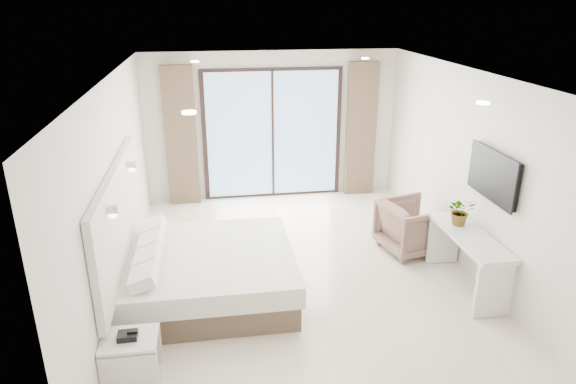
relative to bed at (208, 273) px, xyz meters
name	(u,v)px	position (x,y,z in m)	size (l,w,h in m)	color
ground	(302,275)	(1.26, 0.29, -0.31)	(6.20, 6.20, 0.00)	beige
room_shell	(280,151)	(1.06, 1.00, 1.27)	(4.62, 6.22, 2.72)	silver
bed	(208,273)	(0.00, 0.00, 0.00)	(2.10, 2.00, 0.72)	brown
nightstand	(132,359)	(-0.76, -1.47, -0.06)	(0.54, 0.45, 0.49)	silver
phone	(127,336)	(-0.77, -1.47, 0.22)	(0.19, 0.15, 0.06)	black
console_desk	(468,249)	(3.30, -0.34, 0.25)	(0.47, 1.49, 0.77)	silver
plant	(460,214)	(3.30, -0.04, 0.61)	(0.34, 0.38, 0.30)	#33662D
armchair	(412,224)	(3.00, 0.78, 0.11)	(0.82, 0.77, 0.84)	#8D6A5C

